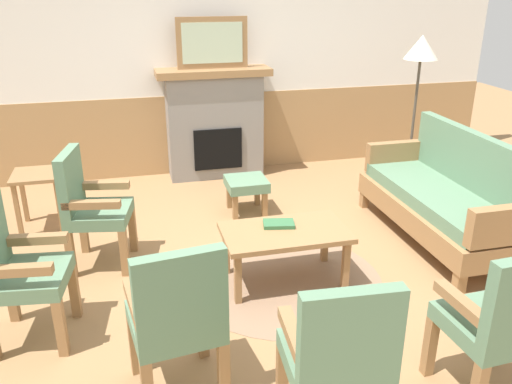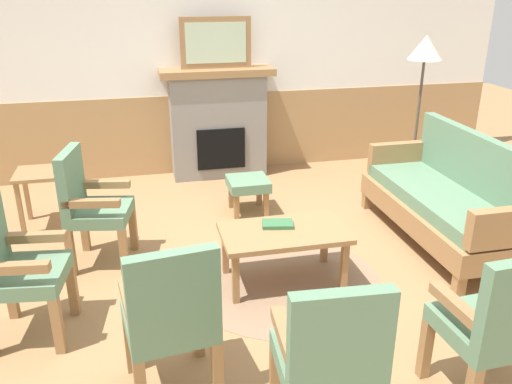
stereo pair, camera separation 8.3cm
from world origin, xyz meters
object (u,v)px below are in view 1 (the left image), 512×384
Objects in this scene: couch at (444,198)px; coffee_table at (285,236)px; book_on_table at (279,224)px; footstool at (246,186)px; fireplace at (215,122)px; side_table at (38,185)px; armchair_near_fireplace at (89,204)px; framed_picture at (212,43)px; armchair_front_center at (177,315)px; armchair_by_window_left at (15,266)px; armchair_front_left at (339,355)px; armchair_corner_left at (503,319)px; floor_lamp_by_couch at (421,57)px.

coffee_table is at bearing -167.47° from couch.
footstool is at bearing 88.17° from book_on_table.
side_table is (-1.86, -1.04, -0.22)m from fireplace.
armchair_near_fireplace is at bearing -153.85° from footstool.
framed_picture is 0.82× the size of armchair_front_center.
armchair_by_window_left is (-1.88, -1.64, 0.25)m from footstool.
couch is 7.53× the size of book_on_table.
side_table is at bearing 176.23° from footstool.
footstool is (0.02, 1.37, -0.10)m from coffee_table.
armchair_by_window_left is at bearing -122.26° from framed_picture.
armchair_front_left is at bearing -91.66° from fireplace.
couch is at bearing -52.40° from fireplace.
framed_picture is 0.82× the size of armchair_by_window_left.
armchair_corner_left is (-0.84, -1.86, 0.14)m from couch.
book_on_table is at bearing -36.17° from side_table.
armchair_front_left is at bearing -124.26° from floor_lamp_by_couch.
armchair_front_center is at bearing 144.16° from armchair_front_left.
floor_lamp_by_couch is at bearing 68.67° from armchair_corner_left.
footstool is at bearing 104.32° from armchair_corner_left.
coffee_table is 0.98× the size of armchair_front_left.
fireplace is at bearing 29.28° from side_table.
framed_picture is 1.74m from footstool.
fireplace reaches higher than armchair_near_fireplace.
footstool is 2.51m from armchair_by_window_left.
book_on_table is 0.24× the size of armchair_corner_left.
framed_picture is at bearing 92.08° from coffee_table.
coffee_table is at bearing 8.27° from armchair_by_window_left.
fireplace is 2.33m from armchair_near_fireplace.
book_on_table is 1.78m from armchair_corner_left.
framed_picture is 2.80m from coffee_table.
couch is at bearing 29.08° from armchair_front_center.
floor_lamp_by_couch is at bearing 42.87° from armchair_front_center.
floor_lamp_by_couch is (2.01, 1.57, 1.00)m from book_on_table.
couch is 1.84× the size of armchair_corner_left.
coffee_table is (-1.59, -0.35, -0.01)m from couch.
armchair_front_left reaches higher than side_table.
armchair_front_center reaches higher than side_table.
armchair_front_left is 1.78× the size of side_table.
couch is 3.06m from armchair_near_fireplace.
book_on_table is 1.53m from armchair_near_fireplace.
framed_picture is at bearing 29.28° from side_table.
armchair_front_left is at bearing -38.05° from armchair_by_window_left.
armchair_by_window_left is at bearing -114.46° from armchair_near_fireplace.
coffee_table is 1.89m from armchair_by_window_left.
armchair_front_center is (-0.72, 0.52, 0.00)m from armchair_front_left.
coffee_table is 1.69m from armchair_corner_left.
armchair_corner_left is at bearing -25.26° from armchair_by_window_left.
couch is 1.88m from footstool.
fireplace is 3.25× the size of footstool.
framed_picture is at bearing 57.74° from armchair_by_window_left.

